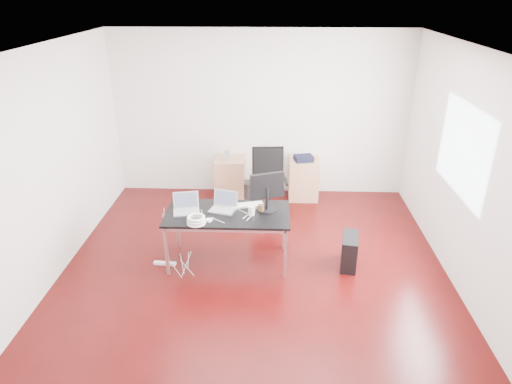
{
  "coord_description": "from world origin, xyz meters",
  "views": [
    {
      "loc": [
        0.23,
        -5.06,
        3.42
      ],
      "look_at": [
        0.0,
        0.55,
        0.85
      ],
      "focal_mm": 32.0,
      "sensor_mm": 36.0,
      "label": 1
    }
  ],
  "objects_px": {
    "office_chair": "(268,180)",
    "pc_tower": "(349,251)",
    "desk": "(228,216)",
    "filing_cabinet_left": "(230,178)",
    "filing_cabinet_right": "(303,179)"
  },
  "relations": [
    {
      "from": "desk",
      "to": "pc_tower",
      "type": "height_order",
      "value": "desk"
    },
    {
      "from": "office_chair",
      "to": "filing_cabinet_left",
      "type": "distance_m",
      "value": 1.0
    },
    {
      "from": "office_chair",
      "to": "pc_tower",
      "type": "bearing_deg",
      "value": -57.22
    },
    {
      "from": "filing_cabinet_left",
      "to": "pc_tower",
      "type": "xyz_separation_m",
      "value": [
        1.76,
        -2.13,
        -0.13
      ]
    },
    {
      "from": "desk",
      "to": "office_chair",
      "type": "distance_m",
      "value": 1.48
    },
    {
      "from": "office_chair",
      "to": "filing_cabinet_left",
      "type": "relative_size",
      "value": 1.54
    },
    {
      "from": "office_chair",
      "to": "filing_cabinet_left",
      "type": "xyz_separation_m",
      "value": [
        -0.67,
        0.69,
        -0.26
      ]
    },
    {
      "from": "filing_cabinet_left",
      "to": "pc_tower",
      "type": "bearing_deg",
      "value": -50.3
    },
    {
      "from": "filing_cabinet_right",
      "to": "office_chair",
      "type": "bearing_deg",
      "value": -131.09
    },
    {
      "from": "office_chair",
      "to": "pc_tower",
      "type": "xyz_separation_m",
      "value": [
        1.09,
        -1.44,
        -0.39
      ]
    },
    {
      "from": "filing_cabinet_right",
      "to": "pc_tower",
      "type": "height_order",
      "value": "filing_cabinet_right"
    },
    {
      "from": "desk",
      "to": "filing_cabinet_left",
      "type": "height_order",
      "value": "desk"
    },
    {
      "from": "filing_cabinet_right",
      "to": "pc_tower",
      "type": "xyz_separation_m",
      "value": [
        0.49,
        -2.13,
        -0.13
      ]
    },
    {
      "from": "office_chair",
      "to": "pc_tower",
      "type": "distance_m",
      "value": 1.85
    },
    {
      "from": "office_chair",
      "to": "filing_cabinet_left",
      "type": "height_order",
      "value": "office_chair"
    }
  ]
}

